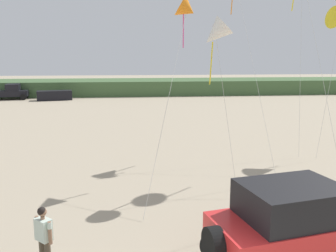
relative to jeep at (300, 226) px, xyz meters
name	(u,v)px	position (x,y,z in m)	size (l,w,h in m)	color
dune_ridge	(98,87)	(-8.29, 46.34, -0.18)	(90.00, 9.88, 2.05)	#426038
jeep	(300,226)	(0.00, 0.00, 0.00)	(5.01, 3.14, 2.26)	red
person_watching	(44,235)	(-6.13, 0.74, -0.26)	(0.49, 0.47, 1.67)	#8C664C
distant_pickup	(10,92)	(-18.90, 40.11, -0.26)	(4.79, 2.87, 1.98)	black
distant_sedan	(55,95)	(-13.13, 38.80, -0.60)	(4.20, 1.70, 1.20)	black
kite_yellow_diamond	(187,10)	(-1.41, 8.36, 6.03)	(2.83, 5.78, 7.83)	orange
kite_blue_swept	(216,34)	(-0.53, 6.70, 4.91)	(1.60, 1.74, 6.78)	white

